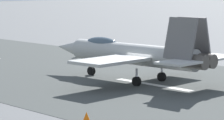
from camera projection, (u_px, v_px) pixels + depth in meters
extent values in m
plane|color=slate|center=(145.00, 84.00, 49.49)|extent=(400.00, 400.00, 0.00)
cube|color=#3F4341|center=(145.00, 83.00, 49.49)|extent=(240.00, 26.00, 0.02)
cube|color=white|center=(153.00, 85.00, 48.83)|extent=(8.00, 0.70, 0.00)
cylinder|color=#A6A8A5|center=(133.00, 54.00, 50.35)|extent=(12.78, 2.65, 1.75)
cone|color=#A6A8A5|center=(69.00, 47.00, 55.64)|extent=(3.03, 1.69, 1.49)
ellipsoid|color=#3F5160|center=(102.00, 43.00, 52.69)|extent=(3.67, 1.35, 1.10)
cylinder|color=#47423D|center=(193.00, 62.00, 45.54)|extent=(2.27, 1.25, 1.10)
cylinder|color=#47423D|center=(202.00, 60.00, 46.34)|extent=(2.27, 1.25, 1.10)
cube|color=#A6A8A5|center=(110.00, 61.00, 46.92)|extent=(3.81, 6.10, 0.24)
cube|color=#A6A8A5|center=(171.00, 52.00, 52.45)|extent=(3.81, 6.10, 0.24)
cube|color=#A6A8A5|center=(179.00, 63.00, 44.19)|extent=(2.59, 2.96, 0.16)
cube|color=#A6A8A5|center=(215.00, 57.00, 47.67)|extent=(2.59, 2.96, 0.16)
cube|color=#5A595A|center=(180.00, 39.00, 45.74)|extent=(2.66, 1.13, 3.14)
cube|color=#5A595A|center=(194.00, 37.00, 47.04)|extent=(2.66, 1.13, 3.14)
cylinder|color=silver|center=(91.00, 67.00, 53.85)|extent=(0.18, 0.18, 1.40)
cylinder|color=black|center=(91.00, 71.00, 53.89)|extent=(0.78, 0.35, 0.76)
cylinder|color=silver|center=(137.00, 77.00, 48.17)|extent=(0.18, 0.18, 1.40)
cylinder|color=black|center=(137.00, 81.00, 48.21)|extent=(0.78, 0.35, 0.76)
cylinder|color=silver|center=(162.00, 73.00, 50.49)|extent=(0.18, 0.18, 1.40)
cylinder|color=black|center=(162.00, 77.00, 50.53)|extent=(0.78, 0.35, 0.76)
cube|color=#1E2338|center=(79.00, 53.00, 67.39)|extent=(0.24, 0.36, 0.84)
cube|color=orange|center=(79.00, 47.00, 67.31)|extent=(0.52, 0.48, 0.57)
sphere|color=tan|center=(79.00, 43.00, 67.26)|extent=(0.22, 0.22, 0.22)
cylinder|color=orange|center=(82.00, 48.00, 67.25)|extent=(0.10, 0.10, 0.54)
cylinder|color=orange|center=(76.00, 48.00, 67.38)|extent=(0.10, 0.10, 0.54)
cone|color=orange|center=(86.00, 116.00, 36.02)|extent=(0.44, 0.44, 0.55)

